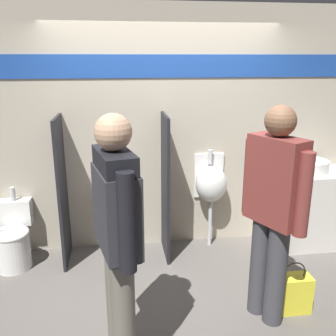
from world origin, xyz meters
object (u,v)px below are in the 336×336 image
at_px(sink_basin, 309,165).
at_px(person_with_lanyard, 273,208).
at_px(shopping_bag, 292,293).
at_px(urinal_near_counter, 115,188).
at_px(urinal_far, 211,184).
at_px(cell_phone, 292,176).
at_px(toilet, 13,241).
at_px(person_in_vest, 117,227).

relative_size(sink_basin, person_with_lanyard, 0.24).
xyz_separation_m(person_with_lanyard, shopping_bag, (0.26, 0.03, -0.83)).
height_order(sink_basin, urinal_near_counter, sink_basin).
relative_size(sink_basin, urinal_near_counter, 0.38).
distance_m(urinal_far, person_with_lanyard, 1.35).
relative_size(urinal_near_counter, shopping_bag, 2.40).
xyz_separation_m(cell_phone, shopping_bag, (-0.43, -1.06, -0.72)).
bearing_deg(shopping_bag, urinal_near_counter, 139.52).
xyz_separation_m(cell_phone, toilet, (-3.03, 0.07, -0.61)).
xyz_separation_m(urinal_near_counter, urinal_far, (1.09, 0.00, 0.00)).
height_order(person_with_lanyard, shopping_bag, person_with_lanyard).
xyz_separation_m(sink_basin, urinal_far, (-1.12, 0.08, -0.20)).
bearing_deg(toilet, person_in_vest, -52.44).
bearing_deg(shopping_bag, toilet, 156.65).
relative_size(cell_phone, toilet, 0.17).
xyz_separation_m(toilet, shopping_bag, (2.60, -1.12, -0.11)).
height_order(urinal_near_counter, toilet, urinal_near_counter).
relative_size(urinal_near_counter, toilet, 1.40).
distance_m(urinal_near_counter, shopping_bag, 2.07).
bearing_deg(cell_phone, toilet, 178.74).
bearing_deg(urinal_near_counter, cell_phone, -6.89).
xyz_separation_m(toilet, person_in_vest, (1.11, -1.45, 0.77)).
bearing_deg(sink_basin, shopping_bag, -119.97).
distance_m(urinal_far, person_in_vest, 1.96).
height_order(cell_phone, urinal_near_counter, urinal_near_counter).
bearing_deg(urinal_near_counter, urinal_far, 0.00).
distance_m(sink_basin, urinal_far, 1.14).
relative_size(cell_phone, urinal_far, 0.12).
relative_size(sink_basin, person_in_vest, 0.24).
distance_m(sink_basin, toilet, 3.37).
height_order(toilet, person_in_vest, person_in_vest).
xyz_separation_m(urinal_near_counter, shopping_bag, (1.51, -1.29, -0.59)).
distance_m(urinal_near_counter, person_in_vest, 1.64).
bearing_deg(urinal_far, sink_basin, -3.91).
relative_size(urinal_far, person_with_lanyard, 0.63).
relative_size(cell_phone, shopping_bag, 0.29).
bearing_deg(person_with_lanyard, sink_basin, -63.94).
height_order(urinal_far, person_in_vest, person_in_vest).
xyz_separation_m(urinal_far, person_with_lanyard, (0.16, -1.32, 0.24)).
xyz_separation_m(urinal_near_counter, person_in_vest, (0.03, -1.62, 0.30)).
height_order(urinal_far, toilet, urinal_far).
bearing_deg(urinal_near_counter, shopping_bag, -40.48).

